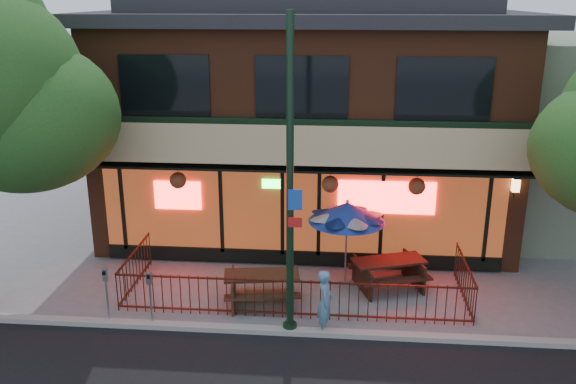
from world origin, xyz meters
name	(u,v)px	position (x,y,z in m)	size (l,w,h in m)	color
ground	(291,322)	(0.00, 0.00, 0.00)	(80.00, 80.00, 0.00)	gray
curb	(289,331)	(0.00, -0.50, 0.06)	(80.00, 0.25, 0.12)	#999993
restaurant_building	(309,97)	(0.00, 7.11, 4.13)	(12.96, 9.49, 8.05)	#5E2E1A
patio_fence	(293,288)	(0.00, 0.50, 0.63)	(8.44, 2.62, 1.00)	#43180E
street_light	(290,200)	(0.00, -0.40, 3.15)	(0.43, 0.32, 7.00)	black
picnic_table_left	(262,284)	(-0.80, 0.90, 0.51)	(2.02, 1.66, 0.78)	#3E2416
picnic_table_right	(389,269)	(2.36, 1.99, 0.52)	(2.20, 1.93, 0.79)	black
patio_umbrella	(347,212)	(1.25, 2.29, 1.95)	(2.00, 2.00, 2.28)	gray
pedestrian	(325,302)	(0.79, -0.35, 0.76)	(0.55, 0.36, 1.51)	#5382A7
parking_meter_near	(150,290)	(-3.18, -0.40, 0.90)	(0.12, 0.10, 1.33)	gray
parking_meter_far	(106,287)	(-4.20, -0.40, 0.93)	(0.15, 0.14, 1.38)	#93979B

